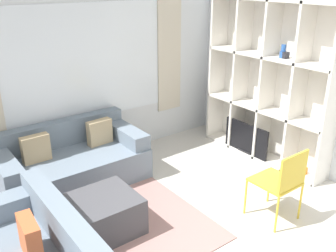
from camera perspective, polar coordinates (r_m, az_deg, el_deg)
name	(u,v)px	position (r m, az deg, el deg)	size (l,w,h in m)	color
wall_back	(87,69)	(5.38, -12.28, 8.43)	(5.67, 0.11, 2.70)	silver
wall_right	(279,67)	(5.64, 16.57, 8.57)	(0.07, 4.15, 2.70)	silver
area_rug	(81,232)	(4.28, -13.07, -15.48)	(2.55, 2.14, 0.01)	gray
shelving_unit	(268,85)	(5.57, 15.04, 5.99)	(0.36, 2.06, 2.29)	silver
couch_main	(71,163)	(5.07, -14.56, -5.46)	(1.86, 0.97, 0.77)	slate
ottoman	(103,215)	(4.13, -9.86, -13.21)	(0.72, 0.65, 0.42)	#47474C
folding_chair	(282,179)	(4.27, 16.99, -7.79)	(0.44, 0.46, 0.86)	gold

